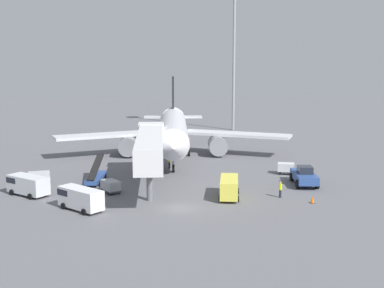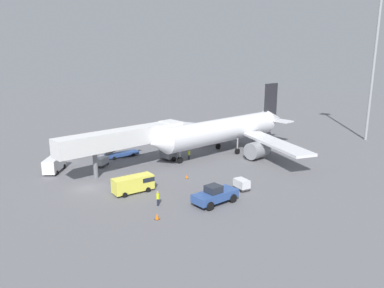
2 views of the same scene
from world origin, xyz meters
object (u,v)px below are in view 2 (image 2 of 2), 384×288
(service_van_far_right, at_px, (73,148))
(service_van_mid_left, at_px, (134,183))
(ground_crew_worker_midground, at_px, (189,155))
(airplane_at_gate, at_px, (227,131))
(belt_loader_truck, at_px, (122,153))
(service_van_rear_left, at_px, (55,163))
(baggage_cart_mid_right, at_px, (242,184))
(safety_cone_alpha, at_px, (157,216))
(apron_light_mast, at_px, (377,36))
(ground_crew_worker_foreground, at_px, (158,198))
(safety_cone_bravo, at_px, (187,177))
(baggage_cart_rear_right, at_px, (102,146))
(jet_bridge, at_px, (130,138))
(baggage_cart_far_center, at_px, (101,161))
(pushback_tug, at_px, (215,195))

(service_van_far_right, bearing_deg, service_van_mid_left, -9.57)
(service_van_far_right, distance_m, ground_crew_worker_midground, 21.41)
(service_van_mid_left, relative_size, ground_crew_worker_midground, 3.18)
(airplane_at_gate, distance_m, service_van_mid_left, 25.42)
(airplane_at_gate, relative_size, belt_loader_truck, 5.94)
(service_van_rear_left, height_order, service_van_far_right, service_van_rear_left)
(baggage_cart_mid_right, height_order, safety_cone_alpha, baggage_cart_mid_right)
(baggage_cart_mid_right, relative_size, apron_light_mast, 0.08)
(ground_crew_worker_foreground, bearing_deg, baggage_cart_mid_right, 69.90)
(belt_loader_truck, xyz_separation_m, apron_light_mast, (26.80, 44.09, 20.60))
(baggage_cart_mid_right, xyz_separation_m, safety_cone_bravo, (-8.74, -1.81, -0.53))
(belt_loader_truck, bearing_deg, baggage_cart_rear_right, 175.06)
(safety_cone_alpha, bearing_deg, jet_bridge, 150.93)
(airplane_at_gate, distance_m, safety_cone_alpha, 31.33)
(ground_crew_worker_midground, height_order, safety_cone_alpha, ground_crew_worker_midground)
(baggage_cart_far_center, relative_size, baggage_cart_rear_right, 1.01)
(airplane_at_gate, height_order, baggage_cart_rear_right, airplane_at_gate)
(apron_light_mast, bearing_deg, service_van_mid_left, -102.13)
(baggage_cart_mid_right, bearing_deg, belt_loader_truck, -176.70)
(service_van_far_right, relative_size, safety_cone_bravo, 8.75)
(airplane_at_gate, distance_m, service_van_rear_left, 30.58)
(service_van_far_right, distance_m, baggage_cart_mid_right, 33.49)
(baggage_cart_mid_right, height_order, ground_crew_worker_foreground, ground_crew_worker_foreground)
(airplane_at_gate, relative_size, apron_light_mast, 1.18)
(baggage_cart_rear_right, distance_m, ground_crew_worker_midground, 18.23)
(baggage_cart_far_center, height_order, baggage_cart_mid_right, baggage_cart_mid_right)
(airplane_at_gate, xyz_separation_m, ground_crew_worker_foreground, (9.76, -25.80, -3.09))
(baggage_cart_rear_right, bearing_deg, service_van_far_right, -93.72)
(jet_bridge, relative_size, ground_crew_worker_foreground, 11.87)
(service_van_far_right, bearing_deg, belt_loader_truck, 35.60)
(service_van_far_right, height_order, safety_cone_bravo, service_van_far_right)
(safety_cone_alpha, bearing_deg, service_van_rear_left, 178.59)
(belt_loader_truck, relative_size, safety_cone_alpha, 8.38)
(service_van_mid_left, distance_m, ground_crew_worker_midground, 17.14)
(belt_loader_truck, xyz_separation_m, ground_crew_worker_midground, (9.95, 7.05, 0.21))
(baggage_cart_rear_right, xyz_separation_m, safety_cone_bravo, (23.65, -0.97, -0.48))
(service_van_mid_left, bearing_deg, ground_crew_worker_foreground, -8.60)
(belt_loader_truck, distance_m, apron_light_mast, 55.56)
(ground_crew_worker_foreground, xyz_separation_m, apron_light_mast, (5.73, 54.17, 20.36))
(pushback_tug, xyz_separation_m, ground_crew_worker_foreground, (-4.65, -5.34, -0.14))
(service_van_rear_left, bearing_deg, jet_bridge, 48.72)
(airplane_at_gate, height_order, belt_loader_truck, airplane_at_gate)
(baggage_cart_mid_right, relative_size, baggage_cart_rear_right, 0.90)
(safety_cone_alpha, bearing_deg, baggage_cart_far_center, 161.84)
(belt_loader_truck, bearing_deg, ground_crew_worker_midground, 35.30)
(safety_cone_alpha, bearing_deg, baggage_cart_rear_right, 156.72)
(service_van_mid_left, distance_m, baggage_cart_far_center, 13.87)
(belt_loader_truck, distance_m, ground_crew_worker_foreground, 23.35)
(service_van_mid_left, distance_m, safety_cone_bravo, 8.99)
(service_van_rear_left, distance_m, baggage_cart_mid_right, 29.63)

